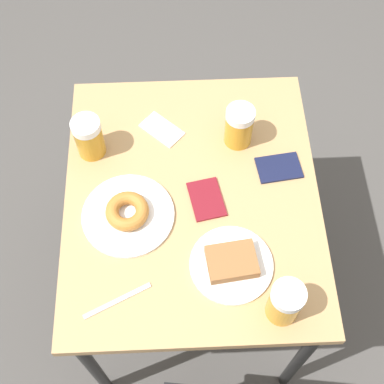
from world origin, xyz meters
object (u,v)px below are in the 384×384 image
object	(u,v)px
fork	(117,301)
passport_far_edge	(279,168)
beer_mug_left	(239,126)
beer_mug_right	(89,137)
napkin_folded	(162,130)
plate_with_cake	(232,263)
beer_mug_center	(285,302)
passport_near_edge	(206,199)
plate_with_donut	(128,213)

from	to	relation	value
fork	passport_far_edge	xyz separation A→B (m)	(-0.46, -0.38, 0.00)
passport_far_edge	beer_mug_left	bearing A→B (deg)	-43.67
beer_mug_right	napkin_folded	distance (m)	0.23
plate_with_cake	passport_far_edge	size ratio (longest dim) A/B	1.62
plate_with_cake	fork	bearing A→B (deg)	15.87
beer_mug_center	fork	distance (m)	0.42
plate_with_cake	napkin_folded	bearing A→B (deg)	-68.44
passport_near_edge	plate_with_donut	bearing A→B (deg)	10.75
plate_with_cake	fork	world-z (taller)	plate_with_cake
plate_with_cake	beer_mug_left	bearing A→B (deg)	-97.11
beer_mug_right	napkin_folded	size ratio (longest dim) A/B	0.95
beer_mug_left	plate_with_cake	bearing A→B (deg)	82.89
beer_mug_center	passport_far_edge	world-z (taller)	beer_mug_center
beer_mug_left	napkin_folded	world-z (taller)	beer_mug_left
beer_mug_left	passport_near_edge	bearing A→B (deg)	62.72
beer_mug_center	plate_with_cake	bearing A→B (deg)	-47.48
beer_mug_center	beer_mug_right	distance (m)	0.71
beer_mug_right	beer_mug_left	bearing A→B (deg)	-177.24
beer_mug_left	beer_mug_right	bearing A→B (deg)	2.76
beer_mug_left	beer_mug_right	size ratio (longest dim) A/B	1.00
plate_with_donut	beer_mug_left	distance (m)	0.41
plate_with_donut	plate_with_cake	bearing A→B (deg)	150.01
beer_mug_left	napkin_folded	bearing A→B (deg)	-11.22
beer_mug_left	beer_mug_center	distance (m)	0.53
beer_mug_center	passport_near_edge	size ratio (longest dim) A/B	0.96
passport_far_edge	beer_mug_center	bearing A→B (deg)	83.84
beer_mug_center	fork	xyz separation A→B (m)	(0.41, -0.04, -0.07)
plate_with_donut	beer_mug_center	world-z (taller)	beer_mug_center
beer_mug_center	passport_near_edge	distance (m)	0.37
beer_mug_right	napkin_folded	xyz separation A→B (m)	(-0.21, -0.07, -0.07)
beer_mug_center	passport_far_edge	bearing A→B (deg)	-96.16
plate_with_cake	passport_near_edge	size ratio (longest dim) A/B	1.57
napkin_folded	fork	bearing A→B (deg)	77.22
beer_mug_right	passport_far_edge	xyz separation A→B (m)	(-0.54, 0.09, -0.06)
plate_with_cake	passport_far_edge	bearing A→B (deg)	-118.78
passport_far_edge	passport_near_edge	bearing A→B (deg)	23.81
plate_with_cake	passport_near_edge	world-z (taller)	plate_with_cake
plate_with_donut	beer_mug_left	bearing A→B (deg)	-143.01
plate_with_donut	fork	distance (m)	0.24
beer_mug_left	beer_mug_center	bearing A→B (deg)	97.15
beer_mug_left	passport_far_edge	distance (m)	0.17
beer_mug_center	plate_with_donut	bearing A→B (deg)	-36.14
plate_with_donut	napkin_folded	distance (m)	0.30
beer_mug_center	beer_mug_left	bearing A→B (deg)	-82.85
beer_mug_left	fork	world-z (taller)	beer_mug_left
plate_with_donut	passport_near_edge	xyz separation A→B (m)	(-0.22, -0.04, -0.01)
beer_mug_center	fork	size ratio (longest dim) A/B	0.78
passport_near_edge	beer_mug_left	bearing A→B (deg)	-117.28
beer_mug_left	passport_far_edge	world-z (taller)	beer_mug_left
beer_mug_right	napkin_folded	bearing A→B (deg)	-162.34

